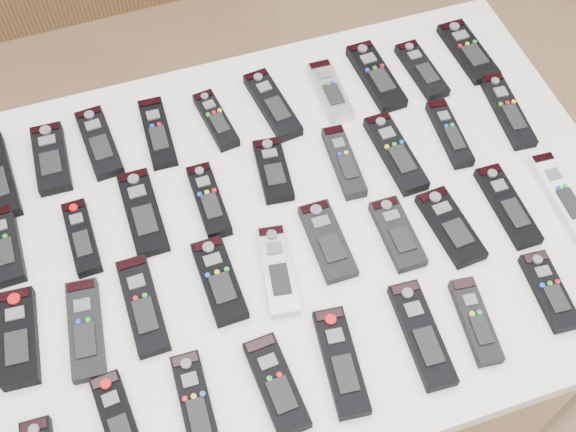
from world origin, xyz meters
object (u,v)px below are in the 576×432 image
object	(u,v)px
remote_19	(19,337)
remote_15	(344,162)
remote_36	(549,291)
remote_23	(278,270)
remote_16	(395,153)
remote_27	(507,206)
remote_5	(272,105)
remote_26	(451,227)
remote_13	(209,201)
remote_22	(219,280)
remote_3	(157,133)
remote_17	(449,133)
remote_31	(196,404)
remote_6	(330,91)
remote_32	(276,385)
remote_10	(4,246)
remote_30	(119,422)
remote_14	(273,170)
remote_35	(475,321)
remote_18	(508,111)
remote_4	(216,120)
remote_12	(143,212)
remote_7	(376,76)
remote_20	(86,329)
remote_21	(143,305)
remote_34	(422,334)
remote_2	(99,142)
remote_28	(562,195)
remote_9	(468,51)
remote_1	(51,158)
remote_25	(397,234)
remote_11	(82,237)
remote_8	(422,70)

from	to	relation	value
remote_19	remote_15	bearing A→B (deg)	19.18
remote_36	remote_23	bearing A→B (deg)	160.74
remote_16	remote_27	world-z (taller)	remote_16
remote_5	remote_26	world-z (taller)	remote_5
remote_13	remote_22	size ratio (longest dim) A/B	0.98
remote_3	remote_26	distance (m)	0.60
remote_16	remote_17	world-z (taller)	remote_16
remote_31	remote_23	bearing A→B (deg)	45.33
remote_6	remote_32	xyz separation A→B (m)	(-0.30, -0.56, 0.00)
remote_10	remote_30	xyz separation A→B (m)	(0.13, -0.38, -0.00)
remote_36	remote_14	bearing A→B (deg)	137.33
remote_26	remote_35	size ratio (longest dim) A/B	1.04
remote_18	remote_4	bearing A→B (deg)	169.24
remote_6	remote_35	size ratio (longest dim) A/B	1.03
remote_12	remote_27	bearing A→B (deg)	-17.72
remote_35	remote_13	bearing A→B (deg)	140.22
remote_6	remote_7	distance (m)	0.11
remote_13	remote_19	distance (m)	0.40
remote_20	remote_21	distance (m)	0.10
remote_21	remote_35	world-z (taller)	remote_35
remote_22	remote_34	world-z (taller)	remote_22
remote_2	remote_28	world-z (taller)	same
remote_9	remote_30	xyz separation A→B (m)	(-0.87, -0.56, 0.00)
remote_18	remote_20	xyz separation A→B (m)	(-0.89, -0.21, 0.00)
remote_12	remote_13	distance (m)	0.12
remote_20	remote_30	size ratio (longest dim) A/B	1.12
remote_1	remote_16	bearing A→B (deg)	-15.72
remote_25	remote_28	distance (m)	0.33
remote_5	remote_19	size ratio (longest dim) A/B	1.07
remote_13	remote_28	size ratio (longest dim) A/B	0.83
remote_3	remote_6	distance (m)	0.36
remote_18	remote_31	size ratio (longest dim) A/B	1.13
remote_11	remote_3	bearing A→B (deg)	45.30
remote_2	remote_32	world-z (taller)	remote_32
remote_3	remote_26	xyz separation A→B (m)	(0.46, -0.39, 0.00)
remote_17	remote_21	xyz separation A→B (m)	(-0.66, -0.18, -0.00)
remote_1	remote_9	distance (m)	0.90
remote_30	remote_10	bearing A→B (deg)	103.72
remote_1	remote_2	world-z (taller)	remote_1
remote_4	remote_7	bearing A→B (deg)	-5.73
remote_11	remote_31	size ratio (longest dim) A/B	0.91
remote_2	remote_22	distance (m)	0.40
remote_31	remote_3	bearing A→B (deg)	84.95
remote_8	remote_28	size ratio (longest dim) A/B	0.84
remote_16	remote_25	size ratio (longest dim) A/B	1.29
remote_23	remote_34	size ratio (longest dim) A/B	0.92
remote_11	remote_22	world-z (taller)	remote_22
remote_18	remote_20	bearing A→B (deg)	-161.63
remote_15	remote_22	distance (m)	0.34
remote_27	remote_13	bearing A→B (deg)	160.94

